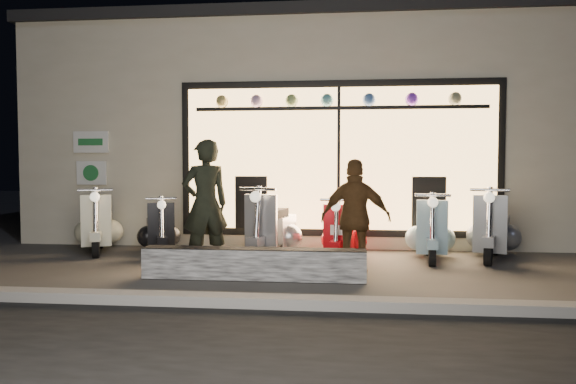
% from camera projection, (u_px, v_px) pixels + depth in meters
% --- Properties ---
extents(ground, '(40.00, 40.00, 0.00)m').
position_uv_depth(ground, '(277.00, 270.00, 7.74)').
color(ground, '#383533').
rests_on(ground, ground).
extents(kerb, '(40.00, 0.25, 0.12)m').
position_uv_depth(kerb, '(252.00, 301.00, 5.75)').
color(kerb, slate).
rests_on(kerb, ground).
extents(shop_building, '(10.20, 6.23, 4.20)m').
position_uv_depth(shop_building, '(306.00, 135.00, 12.58)').
color(shop_building, beige).
rests_on(shop_building, ground).
extents(graffiti_barrier, '(2.84, 0.28, 0.40)m').
position_uv_depth(graffiti_barrier, '(254.00, 264.00, 7.11)').
color(graffiti_barrier, black).
rests_on(graffiti_barrier, ground).
extents(scooter_silver, '(0.66, 1.52, 1.08)m').
position_uv_depth(scooter_silver, '(273.00, 230.00, 8.70)').
color(scooter_silver, black).
rests_on(scooter_silver, ground).
extents(scooter_red, '(0.53, 1.31, 0.93)m').
position_uv_depth(scooter_red, '(343.00, 235.00, 8.63)').
color(scooter_red, black).
rests_on(scooter_red, ground).
extents(scooter_black, '(0.73, 1.26, 0.91)m').
position_uv_depth(scooter_black, '(159.00, 231.00, 9.15)').
color(scooter_black, black).
rests_on(scooter_black, ground).
extents(scooter_cream, '(0.81, 1.42, 1.03)m').
position_uv_depth(scooter_cream, '(98.00, 226.00, 9.43)').
color(scooter_cream, black).
rests_on(scooter_cream, ground).
extents(scooter_blue, '(0.53, 1.39, 0.99)m').
position_uv_depth(scooter_blue, '(431.00, 233.00, 8.68)').
color(scooter_blue, black).
rests_on(scooter_blue, ground).
extents(scooter_grey, '(0.78, 1.49, 1.07)m').
position_uv_depth(scooter_grey, '(493.00, 230.00, 8.73)').
color(scooter_grey, black).
rests_on(scooter_grey, ground).
extents(man, '(0.79, 0.71, 1.80)m').
position_uv_depth(man, '(205.00, 204.00, 7.84)').
color(man, black).
rests_on(man, ground).
extents(woman, '(0.91, 0.41, 1.53)m').
position_uv_depth(woman, '(356.00, 218.00, 7.24)').
color(woman, '#54351A').
rests_on(woman, ground).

